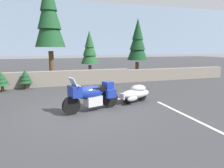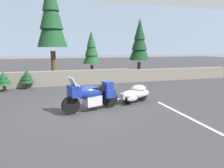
# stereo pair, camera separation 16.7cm
# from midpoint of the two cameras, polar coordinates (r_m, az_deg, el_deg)

# --- Properties ---
(ground_plane) EXTENTS (80.00, 80.00, 0.00)m
(ground_plane) POSITION_cam_midpoint_polar(r_m,az_deg,el_deg) (7.82, -8.60, -7.49)
(ground_plane) COLOR #38383A
(stone_guard_wall) EXTENTS (24.00, 0.52, 0.93)m
(stone_guard_wall) POSITION_cam_midpoint_polar(r_m,az_deg,el_deg) (13.13, -15.07, 1.47)
(stone_guard_wall) COLOR gray
(stone_guard_wall) RESTS_ON ground
(distant_ridgeline) EXTENTS (240.00, 80.00, 16.00)m
(distant_ridgeline) POSITION_cam_midpoint_polar(r_m,az_deg,el_deg) (103.18, -17.50, 12.85)
(distant_ridgeline) COLOR #7F93AD
(distant_ridgeline) RESTS_ON ground
(touring_motorcycle) EXTENTS (2.26, 1.13, 1.33)m
(touring_motorcycle) POSITION_cam_midpoint_polar(r_m,az_deg,el_deg) (7.66, -6.38, -2.98)
(touring_motorcycle) COLOR black
(touring_motorcycle) RESTS_ON ground
(car_shaped_trailer) EXTENTS (2.21, 1.10, 0.76)m
(car_shaped_trailer) POSITION_cam_midpoint_polar(r_m,az_deg,el_deg) (8.88, 6.02, -2.54)
(car_shaped_trailer) COLOR black
(car_shaped_trailer) RESTS_ON ground
(pine_tree_tall) EXTENTS (2.07, 2.07, 7.35)m
(pine_tree_tall) POSITION_cam_midpoint_polar(r_m,az_deg,el_deg) (15.28, -17.60, 18.16)
(pine_tree_tall) COLOR brown
(pine_tree_tall) RESTS_ON ground
(pine_tree_secondary) EXTENTS (1.31, 1.31, 3.61)m
(pine_tree_secondary) POSITION_cam_midpoint_polar(r_m,az_deg,el_deg) (15.46, -6.63, 9.75)
(pine_tree_secondary) COLOR brown
(pine_tree_secondary) RESTS_ON ground
(pine_tree_far_right) EXTENTS (1.48, 1.48, 4.47)m
(pine_tree_far_right) POSITION_cam_midpoint_polar(r_m,az_deg,el_deg) (15.33, 6.88, 11.75)
(pine_tree_far_right) COLOR brown
(pine_tree_far_right) RESTS_ON ground
(pine_sapling_near) EXTENTS (0.79, 0.79, 1.11)m
(pine_sapling_near) POSITION_cam_midpoint_polar(r_m,az_deg,el_deg) (12.68, -23.52, 1.79)
(pine_sapling_near) COLOR brown
(pine_sapling_near) RESTS_ON ground
(pine_sapling_farther) EXTENTS (0.78, 0.78, 1.09)m
(pine_sapling_farther) POSITION_cam_midpoint_polar(r_m,az_deg,el_deg) (12.44, -28.92, 1.15)
(pine_sapling_farther) COLOR brown
(pine_sapling_farther) RESTS_ON ground
(parking_stripe_marker) EXTENTS (0.12, 3.60, 0.01)m
(parking_stripe_marker) POSITION_cam_midpoint_polar(r_m,az_deg,el_deg) (7.75, 18.93, -8.06)
(parking_stripe_marker) COLOR silver
(parking_stripe_marker) RESTS_ON ground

